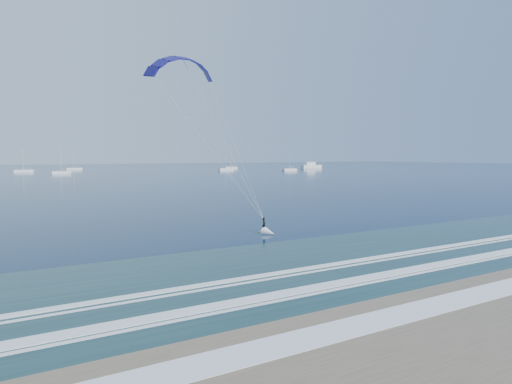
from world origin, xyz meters
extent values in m
plane|color=#072344|center=(0.00, 0.00, 0.00)|extent=(900.00, 900.00, 0.00)
cube|color=#1E423F|center=(0.00, 8.00, 0.01)|extent=(600.00, 22.00, 0.03)
cube|color=white|center=(0.00, 1.50, 0.04)|extent=(600.00, 0.90, 0.07)
cube|color=white|center=(0.00, 5.50, 0.04)|extent=(600.00, 1.10, 0.07)
cube|color=white|center=(0.00, 9.50, 0.04)|extent=(600.00, 0.70, 0.07)
cube|color=white|center=(0.00, -0.50, 0.11)|extent=(600.00, 2.00, 0.02)
cube|color=#9BF61D|center=(4.02, 24.25, 0.04)|extent=(1.23, 0.40, 0.07)
imported|color=black|center=(4.02, 24.25, 0.83)|extent=(0.58, 0.66, 1.52)
cone|color=white|center=(3.87, 22.95, 0.08)|extent=(1.31, 1.74, 1.10)
cube|color=silver|center=(158.84, 215.60, 1.06)|extent=(14.47, 3.86, 2.12)
cube|color=silver|center=(157.84, 215.60, 3.09)|extent=(6.75, 3.09, 1.93)
cylinder|color=silver|center=(157.84, 215.60, 5.05)|extent=(0.16, 0.16, 2.00)
cube|color=silver|center=(-4.15, 231.36, 0.60)|extent=(8.40, 2.40, 1.20)
cylinder|color=silver|center=(-4.15, 231.36, 6.29)|extent=(0.18, 0.18, 10.17)
cylinder|color=silver|center=(-2.95, 231.36, 2.00)|extent=(2.60, 0.12, 0.12)
cube|color=silver|center=(8.70, 201.57, 0.60)|extent=(7.75, 2.40, 1.20)
cylinder|color=silver|center=(8.70, 201.57, 6.04)|extent=(0.18, 0.18, 9.69)
cylinder|color=silver|center=(9.90, 201.57, 2.00)|extent=(2.60, 0.12, 0.12)
cube|color=silver|center=(23.03, 256.77, 0.60)|extent=(8.21, 2.40, 1.20)
cylinder|color=silver|center=(23.03, 256.77, 6.22)|extent=(0.18, 0.18, 10.03)
cylinder|color=silver|center=(24.23, 256.77, 2.00)|extent=(2.60, 0.12, 0.12)
cube|color=silver|center=(91.85, 204.05, 0.60)|extent=(8.07, 2.40, 1.20)
cylinder|color=silver|center=(91.85, 204.05, 6.15)|extent=(0.18, 0.18, 9.91)
cylinder|color=silver|center=(93.05, 204.05, 2.00)|extent=(2.60, 0.12, 0.12)
cube|color=silver|center=(118.99, 182.81, 0.60)|extent=(8.08, 2.40, 1.20)
cylinder|color=silver|center=(118.99, 182.81, 6.12)|extent=(0.18, 0.18, 9.84)
cylinder|color=silver|center=(120.19, 182.81, 2.00)|extent=(2.60, 0.12, 0.12)
cube|color=silver|center=(109.87, 232.53, 0.60)|extent=(8.09, 2.40, 1.20)
cylinder|color=silver|center=(109.87, 232.53, 6.31)|extent=(0.18, 0.18, 10.22)
cylinder|color=silver|center=(111.07, 232.53, 2.00)|extent=(2.60, 0.12, 0.12)
camera|label=1|loc=(-20.94, -15.73, 7.97)|focal=32.00mm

